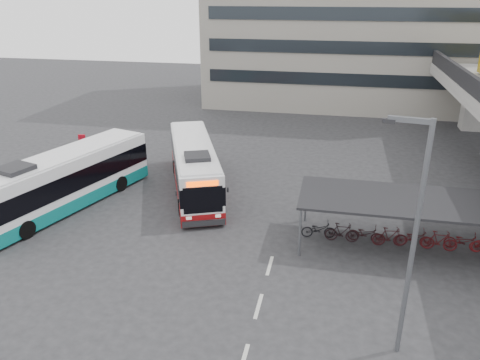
% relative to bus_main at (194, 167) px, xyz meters
% --- Properties ---
extents(ground, '(120.00, 120.00, 0.00)m').
position_rel_bus_main_xyz_m(ground, '(3.42, -7.78, -1.49)').
color(ground, '#28282B').
rests_on(ground, ground).
extents(bike_shelter, '(10.00, 4.00, 2.54)m').
position_rel_bus_main_xyz_m(bike_shelter, '(11.89, -4.78, -0.19)').
color(bike_shelter, '#595B60').
rests_on(bike_shelter, ground).
extents(road_markings, '(0.15, 7.60, 0.01)m').
position_rel_bus_main_xyz_m(road_markings, '(5.92, -10.78, -1.49)').
color(road_markings, beige).
rests_on(road_markings, ground).
extents(bus_main, '(6.25, 10.96, 3.21)m').
position_rel_bus_main_xyz_m(bus_main, '(0.00, 0.00, 0.00)').
color(bus_main, white).
rests_on(bus_main, ground).
extents(bus_teal, '(5.70, 11.72, 3.40)m').
position_rel_bus_main_xyz_m(bus_teal, '(-6.46, -3.95, 0.08)').
color(bus_teal, white).
rests_on(bus_teal, ground).
extents(pedestrian, '(0.78, 0.82, 1.88)m').
position_rel_bus_main_xyz_m(pedestrian, '(1.65, -2.99, -0.55)').
color(pedestrian, black).
rests_on(pedestrian, ground).
extents(lamp_post, '(1.45, 0.41, 8.26)m').
position_rel_bus_main_xyz_m(lamp_post, '(10.93, -12.20, 3.22)').
color(lamp_post, '#595B60').
rests_on(lamp_post, ground).
extents(sign_totem_north, '(0.50, 0.20, 2.33)m').
position_rel_bus_main_xyz_m(sign_totem_north, '(-8.85, 2.39, -0.29)').
color(sign_totem_north, '#A30A17').
rests_on(sign_totem_north, ground).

